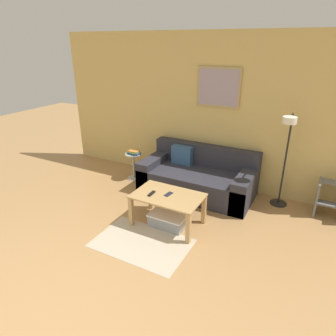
% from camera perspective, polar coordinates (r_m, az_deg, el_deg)
% --- Properties ---
extents(wall_back, '(5.60, 0.09, 2.55)m').
position_cam_1_polar(wall_back, '(5.24, 6.28, 10.74)').
color(wall_back, '#D6B76B').
rests_on(wall_back, ground_plane).
extents(area_rug, '(1.21, 0.79, 0.01)m').
position_cam_1_polar(area_rug, '(3.96, -5.01, -14.00)').
color(area_rug, '#C1B299').
rests_on(area_rug, ground_plane).
extents(couch, '(1.86, 0.92, 0.75)m').
position_cam_1_polar(couch, '(5.07, 5.70, -1.82)').
color(couch, '#2D2D38').
rests_on(couch, ground_plane).
extents(coffee_table, '(0.94, 0.60, 0.46)m').
position_cam_1_polar(coffee_table, '(4.12, -0.04, -6.22)').
color(coffee_table, tan).
rests_on(coffee_table, ground_plane).
extents(storage_bin, '(0.51, 0.42, 0.18)m').
position_cam_1_polar(storage_bin, '(4.26, 0.28, -9.56)').
color(storage_bin, gray).
rests_on(storage_bin, ground_plane).
extents(floor_lamp, '(0.26, 0.52, 1.47)m').
position_cam_1_polar(floor_lamp, '(4.57, 21.53, 3.25)').
color(floor_lamp, black).
rests_on(floor_lamp, ground_plane).
extents(side_table, '(0.30, 0.30, 0.50)m').
position_cam_1_polar(side_table, '(5.56, -6.58, 0.80)').
color(side_table, silver).
rests_on(side_table, ground_plane).
extents(book_stack, '(0.24, 0.19, 0.06)m').
position_cam_1_polar(book_stack, '(5.46, -6.54, 3.00)').
color(book_stack, '#335199').
rests_on(book_stack, side_table).
extents(remote_control, '(0.04, 0.15, 0.02)m').
position_cam_1_polar(remote_control, '(4.10, -3.14, -4.88)').
color(remote_control, black).
rests_on(remote_control, coffee_table).
extents(cell_phone, '(0.08, 0.15, 0.01)m').
position_cam_1_polar(cell_phone, '(4.09, 0.10, -5.00)').
color(cell_phone, '#1E2338').
rests_on(cell_phone, coffee_table).
extents(step_stool, '(0.45, 0.35, 0.52)m').
position_cam_1_polar(step_stool, '(4.95, 28.97, -5.22)').
color(step_stool, slate).
rests_on(step_stool, ground_plane).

